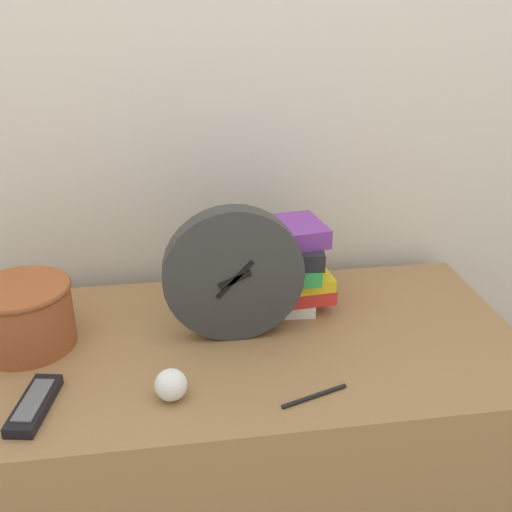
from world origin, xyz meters
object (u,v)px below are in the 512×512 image
object	(u,v)px
tv_remote	(34,404)
book_stack	(276,266)
desk_clock	(234,275)
basket	(23,314)
pen	(314,396)
crumpled_paper_ball	(171,385)

from	to	relation	value
tv_remote	book_stack	bearing A→B (deg)	31.46
desk_clock	tv_remote	size ratio (longest dim) A/B	1.78
desk_clock	basket	size ratio (longest dim) A/B	1.42
desk_clock	tv_remote	distance (m)	0.45
tv_remote	basket	bearing A→B (deg)	102.98
pen	basket	bearing A→B (deg)	154.56
desk_clock	basket	world-z (taller)	desk_clock
desk_clock	crumpled_paper_ball	size ratio (longest dim) A/B	4.88
basket	desk_clock	bearing A→B (deg)	-4.07
book_stack	tv_remote	size ratio (longest dim) A/B	1.56
basket	crumpled_paper_ball	distance (m)	0.37
tv_remote	crumpled_paper_ball	size ratio (longest dim) A/B	2.74
book_stack	crumpled_paper_ball	size ratio (longest dim) A/B	4.28
basket	book_stack	bearing A→B (deg)	8.53
desk_clock	basket	bearing A→B (deg)	175.93
crumpled_paper_ball	pen	world-z (taller)	crumpled_paper_ball
crumpled_paper_ball	basket	bearing A→B (deg)	142.52
desk_clock	tv_remote	bearing A→B (deg)	-153.64
book_stack	crumpled_paper_ball	xyz separation A→B (m)	(-0.25, -0.31, -0.08)
book_stack	pen	xyz separation A→B (m)	(0.01, -0.34, -0.10)
tv_remote	pen	world-z (taller)	tv_remote
tv_remote	crumpled_paper_ball	world-z (taller)	crumpled_paper_ball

